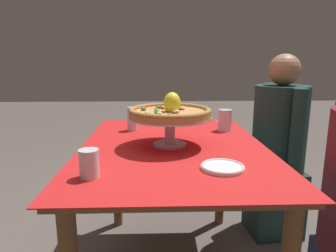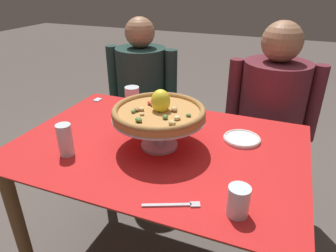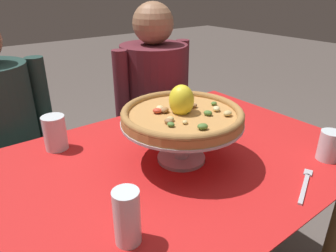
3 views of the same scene
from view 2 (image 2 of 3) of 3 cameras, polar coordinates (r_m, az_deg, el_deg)
dining_table at (r=1.40m, az=-1.72°, el=-7.19°), size 1.25×0.88×0.73m
pizza_stand at (r=1.28m, az=-1.70°, el=0.34°), size 0.39×0.39×0.14m
pizza at (r=1.25m, az=-1.71°, el=2.83°), size 0.39×0.39×0.11m
water_glass_back_left at (r=1.70m, az=-6.67°, el=5.05°), size 0.08×0.08×0.12m
water_glass_front_right at (r=0.98m, az=12.97°, el=-13.76°), size 0.07×0.07×0.10m
water_glass_front_left at (r=1.31m, az=-18.61°, el=-2.83°), size 0.06×0.06×0.14m
side_plate at (r=1.41m, az=13.65°, el=-2.30°), size 0.17×0.17×0.02m
dinner_fork at (r=1.02m, az=1.26°, el=-14.54°), size 0.18×0.09×0.01m
sugar_packet at (r=1.86m, az=-13.03°, el=4.82°), size 0.04×0.05×0.00m
diner_left at (r=2.15m, az=-4.73°, el=3.32°), size 0.49×0.36×1.17m
diner_right at (r=1.97m, az=18.34°, el=0.66°), size 0.54×0.41×1.19m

